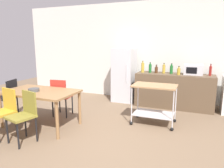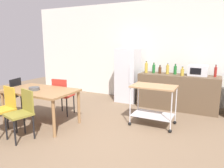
{
  "view_description": "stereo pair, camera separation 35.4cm",
  "coord_description": "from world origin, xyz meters",
  "px_view_note": "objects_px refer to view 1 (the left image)",
  "views": [
    {
      "loc": [
        1.43,
        -3.11,
        1.73
      ],
      "look_at": [
        -0.32,
        1.2,
        0.8
      ],
      "focal_mm": 33.75,
      "sensor_mm": 36.0,
      "label": 1
    },
    {
      "loc": [
        1.76,
        -2.96,
        1.73
      ],
      "look_at": [
        -0.32,
        1.2,
        0.8
      ],
      "focal_mm": 33.75,
      "sensor_mm": 36.0,
      "label": 2
    }
  ],
  "objects_px": {
    "bottle_sparkling_water": "(150,68)",
    "bottle_hot_sauce": "(156,70)",
    "bottle_sesame_oil": "(143,67)",
    "bottle_soy_sauce": "(164,69)",
    "fruit_bowl": "(34,90)",
    "chair_mustard": "(4,109)",
    "chair_red": "(61,95)",
    "dining_table": "(40,95)",
    "microwave": "(193,70)",
    "kitchen_cart": "(154,98)",
    "chair_black": "(8,96)",
    "chair_olive": "(24,113)",
    "bottle_olive_oil": "(210,71)",
    "refrigerator": "(124,75)",
    "bottle_vinegar": "(179,71)",
    "bottle_wine": "(171,69)"
  },
  "relations": [
    {
      "from": "chair_mustard",
      "to": "bottle_vinegar",
      "type": "height_order",
      "value": "bottle_vinegar"
    },
    {
      "from": "refrigerator",
      "to": "fruit_bowl",
      "type": "height_order",
      "value": "refrigerator"
    },
    {
      "from": "chair_olive",
      "to": "bottle_olive_oil",
      "type": "height_order",
      "value": "bottle_olive_oil"
    },
    {
      "from": "dining_table",
      "to": "chair_olive",
      "type": "bearing_deg",
      "value": -71.96
    },
    {
      "from": "bottle_sparkling_water",
      "to": "bottle_hot_sauce",
      "type": "relative_size",
      "value": 1.28
    },
    {
      "from": "chair_olive",
      "to": "bottle_sesame_oil",
      "type": "xyz_separation_m",
      "value": [
        1.32,
        3.07,
        0.52
      ]
    },
    {
      "from": "chair_olive",
      "to": "chair_red",
      "type": "relative_size",
      "value": 1.0
    },
    {
      "from": "bottle_hot_sauce",
      "to": "chair_mustard",
      "type": "bearing_deg",
      "value": -125.46
    },
    {
      "from": "chair_mustard",
      "to": "bottle_sparkling_water",
      "type": "distance_m",
      "value": 3.71
    },
    {
      "from": "bottle_hot_sauce",
      "to": "bottle_sesame_oil",
      "type": "bearing_deg",
      "value": -176.03
    },
    {
      "from": "bottle_sesame_oil",
      "to": "bottle_soy_sauce",
      "type": "bearing_deg",
      "value": 2.5
    },
    {
      "from": "bottle_sparkling_water",
      "to": "bottle_soy_sauce",
      "type": "distance_m",
      "value": 0.37
    },
    {
      "from": "dining_table",
      "to": "kitchen_cart",
      "type": "distance_m",
      "value": 2.37
    },
    {
      "from": "dining_table",
      "to": "fruit_bowl",
      "type": "distance_m",
      "value": 0.16
    },
    {
      "from": "microwave",
      "to": "bottle_soy_sauce",
      "type": "bearing_deg",
      "value": -176.67
    },
    {
      "from": "bottle_olive_oil",
      "to": "chair_black",
      "type": "bearing_deg",
      "value": -151.33
    },
    {
      "from": "chair_mustard",
      "to": "bottle_wine",
      "type": "bearing_deg",
      "value": 60.83
    },
    {
      "from": "bottle_wine",
      "to": "microwave",
      "type": "height_order",
      "value": "bottle_wine"
    },
    {
      "from": "refrigerator",
      "to": "bottle_sparkling_water",
      "type": "relative_size",
      "value": 5.46
    },
    {
      "from": "dining_table",
      "to": "microwave",
      "type": "height_order",
      "value": "microwave"
    },
    {
      "from": "kitchen_cart",
      "to": "bottle_soy_sauce",
      "type": "height_order",
      "value": "bottle_soy_sauce"
    },
    {
      "from": "chair_olive",
      "to": "bottle_olive_oil",
      "type": "bearing_deg",
      "value": 60.09
    },
    {
      "from": "kitchen_cart",
      "to": "bottle_vinegar",
      "type": "distance_m",
      "value": 1.41
    },
    {
      "from": "chair_mustard",
      "to": "bottle_sparkling_water",
      "type": "bearing_deg",
      "value": 67.49
    },
    {
      "from": "microwave",
      "to": "bottle_olive_oil",
      "type": "relative_size",
      "value": 1.55
    },
    {
      "from": "kitchen_cart",
      "to": "bottle_hot_sauce",
      "type": "height_order",
      "value": "bottle_hot_sauce"
    },
    {
      "from": "chair_mustard",
      "to": "dining_table",
      "type": "bearing_deg",
      "value": 77.58
    },
    {
      "from": "chair_red",
      "to": "bottle_vinegar",
      "type": "xyz_separation_m",
      "value": [
        2.47,
        1.65,
        0.47
      ]
    },
    {
      "from": "bottle_soy_sauce",
      "to": "fruit_bowl",
      "type": "height_order",
      "value": "bottle_soy_sauce"
    },
    {
      "from": "bottle_soy_sauce",
      "to": "bottle_wine",
      "type": "relative_size",
      "value": 1.01
    },
    {
      "from": "bottle_sparkling_water",
      "to": "bottle_wine",
      "type": "xyz_separation_m",
      "value": [
        0.57,
        0.01,
        -0.01
      ]
    },
    {
      "from": "bottle_sparkling_water",
      "to": "bottle_vinegar",
      "type": "distance_m",
      "value": 0.78
    },
    {
      "from": "chair_black",
      "to": "microwave",
      "type": "xyz_separation_m",
      "value": [
        3.88,
        2.36,
        0.51
      ]
    },
    {
      "from": "chair_olive",
      "to": "bottle_olive_oil",
      "type": "distance_m",
      "value": 4.38
    },
    {
      "from": "chair_red",
      "to": "chair_mustard",
      "type": "distance_m",
      "value": 1.33
    },
    {
      "from": "microwave",
      "to": "bottle_wine",
      "type": "bearing_deg",
      "value": -177.1
    },
    {
      "from": "bottle_sesame_oil",
      "to": "bottle_soy_sauce",
      "type": "height_order",
      "value": "bottle_sesame_oil"
    },
    {
      "from": "chair_black",
      "to": "chair_mustard",
      "type": "bearing_deg",
      "value": 30.23
    },
    {
      "from": "chair_olive",
      "to": "bottle_olive_oil",
      "type": "relative_size",
      "value": 3.01
    },
    {
      "from": "chair_red",
      "to": "bottle_hot_sauce",
      "type": "height_order",
      "value": "bottle_hot_sauce"
    },
    {
      "from": "refrigerator",
      "to": "microwave",
      "type": "xyz_separation_m",
      "value": [
        1.9,
        -0.02,
        0.25
      ]
    },
    {
      "from": "bottle_olive_oil",
      "to": "fruit_bowl",
      "type": "relative_size",
      "value": 1.36
    },
    {
      "from": "chair_red",
      "to": "refrigerator",
      "type": "bearing_deg",
      "value": -124.79
    },
    {
      "from": "refrigerator",
      "to": "microwave",
      "type": "bearing_deg",
      "value": -0.73
    },
    {
      "from": "chair_olive",
      "to": "bottle_wine",
      "type": "height_order",
      "value": "bottle_wine"
    },
    {
      "from": "refrigerator",
      "to": "bottle_soy_sauce",
      "type": "bearing_deg",
      "value": -3.34
    },
    {
      "from": "bottle_sparkling_water",
      "to": "bottle_wine",
      "type": "distance_m",
      "value": 0.57
    },
    {
      "from": "chair_black",
      "to": "bottle_hot_sauce",
      "type": "xyz_separation_m",
      "value": [
        2.93,
        2.31,
        0.47
      ]
    },
    {
      "from": "chair_olive",
      "to": "bottle_soy_sauce",
      "type": "relative_size",
      "value": 3.25
    },
    {
      "from": "bottle_sesame_oil",
      "to": "bottle_sparkling_water",
      "type": "relative_size",
      "value": 1.12
    }
  ]
}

